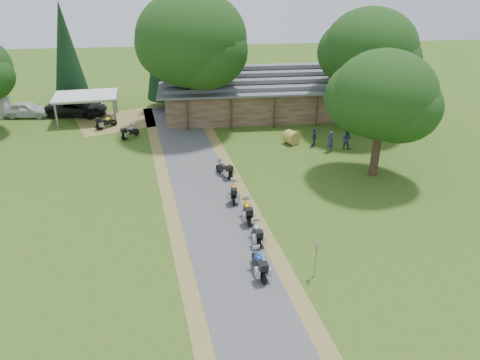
{
  "coord_description": "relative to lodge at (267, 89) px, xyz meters",
  "views": [
    {
      "loc": [
        -1.54,
        -21.29,
        15.43
      ],
      "look_at": [
        1.35,
        5.82,
        1.6
      ],
      "focal_mm": 35.0,
      "sensor_mm": 36.0,
      "label": 1
    }
  ],
  "objects": [
    {
      "name": "ground",
      "position": [
        -6.0,
        -24.0,
        -2.45
      ],
      "size": [
        120.0,
        120.0,
        0.0
      ],
      "primitive_type": "plane",
      "color": "#375819",
      "rests_on": "ground"
    },
    {
      "name": "person_b",
      "position": [
        5.12,
        -10.12,
        -1.44
      ],
      "size": [
        0.71,
        0.66,
        2.02
      ],
      "primitive_type": "imported",
      "rotation": [
        0.0,
        0.0,
        2.54
      ],
      "color": "navy",
      "rests_on": "ground"
    },
    {
      "name": "motorcycle_row_e",
      "position": [
        -5.42,
        -14.28,
        -1.82
      ],
      "size": [
        1.43,
        1.88,
        1.25
      ],
      "primitive_type": null,
      "rotation": [
        0.0,
        0.0,
        2.09
      ],
      "color": "black",
      "rests_on": "ground"
    },
    {
      "name": "motorcycle_carport_a",
      "position": [
        -15.58,
        -3.0,
        -1.81
      ],
      "size": [
        1.89,
        1.59,
        1.29
      ],
      "primitive_type": null,
      "rotation": [
        0.0,
        0.0,
        0.62
      ],
      "color": "#C5BD0E",
      "rests_on": "ground"
    },
    {
      "name": "oak_lodge_right",
      "position": [
        8.01,
        -5.56,
        3.45
      ],
      "size": [
        8.18,
        8.18,
        11.8
      ],
      "primitive_type": null,
      "color": "#123610",
      "rests_on": "ground"
    },
    {
      "name": "motorcycle_row_d",
      "position": [
        -5.05,
        -17.86,
        -1.78
      ],
      "size": [
        0.78,
        2.0,
        1.34
      ],
      "primitive_type": null,
      "rotation": [
        0.0,
        0.0,
        1.5
      ],
      "color": "#DA5728",
      "rests_on": "ground"
    },
    {
      "name": "car_dark_suv",
      "position": [
        -19.0,
        1.08,
        -1.22
      ],
      "size": [
        3.86,
        6.79,
        2.45
      ],
      "primitive_type": "imported",
      "rotation": [
        0.0,
        0.0,
        1.39
      ],
      "color": "black",
      "rests_on": "ground"
    },
    {
      "name": "sign_post",
      "position": [
        -1.67,
        -26.46,
        -1.42
      ],
      "size": [
        0.37,
        0.06,
        2.06
      ],
      "primitive_type": null,
      "color": "gray",
      "rests_on": "ground"
    },
    {
      "name": "driveway",
      "position": [
        -6.5,
        -20.0,
        -2.45
      ],
      "size": [
        51.95,
        51.95,
        0.0
      ],
      "primitive_type": "plane",
      "rotation": [
        0.0,
        0.0,
        0.14
      ],
      "color": "#4F4F51",
      "rests_on": "ground"
    },
    {
      "name": "person_c",
      "position": [
        2.6,
        -9.31,
        -1.49
      ],
      "size": [
        0.58,
        0.66,
        1.92
      ],
      "primitive_type": "imported",
      "rotation": [
        0.0,
        0.0,
        4.29
      ],
      "color": "navy",
      "rests_on": "ground"
    },
    {
      "name": "car_white_sedan",
      "position": [
        -23.85,
        1.08,
        -1.49
      ],
      "size": [
        3.08,
        6.02,
        1.93
      ],
      "primitive_type": "imported",
      "rotation": [
        0.0,
        0.0,
        1.46
      ],
      "color": "silver",
      "rests_on": "ground"
    },
    {
      "name": "lodge",
      "position": [
        0.0,
        0.0,
        0.0
      ],
      "size": [
        21.4,
        9.4,
        4.9
      ],
      "primitive_type": null,
      "color": "brown",
      "rests_on": "ground"
    },
    {
      "name": "hay_bale",
      "position": [
        0.8,
        -8.57,
        -1.88
      ],
      "size": [
        1.49,
        1.45,
        1.14
      ],
      "primitive_type": "cylinder",
      "rotation": [
        1.57,
        0.0,
        0.48
      ],
      "color": "#A4813C",
      "rests_on": "ground"
    },
    {
      "name": "oak_lodge_left",
      "position": [
        -7.33,
        -3.22,
        3.99
      ],
      "size": [
        9.78,
        9.78,
        12.89
      ],
      "primitive_type": null,
      "color": "#123610",
      "rests_on": "ground"
    },
    {
      "name": "oak_driveway",
      "position": [
        5.65,
        -15.17,
        2.49
      ],
      "size": [
        7.28,
        7.28,
        9.89
      ],
      "primitive_type": null,
      "color": "#123610",
      "rests_on": "ground"
    },
    {
      "name": "carport",
      "position": [
        -17.64,
        -0.55,
        -1.18
      ],
      "size": [
        6.15,
        4.38,
        2.53
      ],
      "primitive_type": null,
      "rotation": [
        0.0,
        0.0,
        0.09
      ],
      "color": "silver",
      "rests_on": "ground"
    },
    {
      "name": "motorcycle_row_c",
      "position": [
        -4.44,
        -20.49,
        -1.76
      ],
      "size": [
        0.72,
        2.03,
        1.38
      ],
      "primitive_type": null,
      "rotation": [
        0.0,
        0.0,
        1.6
      ],
      "color": "#D69A07",
      "rests_on": "ground"
    },
    {
      "name": "motorcycle_row_b",
      "position": [
        -4.17,
        -22.89,
        -1.82
      ],
      "size": [
        0.7,
        1.86,
        1.25
      ],
      "primitive_type": null,
      "rotation": [
        0.0,
        0.0,
        1.63
      ],
      "color": "#93969A",
      "rests_on": "ground"
    },
    {
      "name": "cedar_far",
      "position": [
        -19.97,
        4.35,
        2.84
      ],
      "size": [
        3.56,
        3.56,
        10.59
      ],
      "primitive_type": "cone",
      "color": "black",
      "rests_on": "ground"
    },
    {
      "name": "motorcycle_row_a",
      "position": [
        -4.48,
        -25.9,
        -1.77
      ],
      "size": [
        0.94,
        2.08,
        1.37
      ],
      "primitive_type": null,
      "rotation": [
        0.0,
        0.0,
        1.72
      ],
      "color": "navy",
      "rests_on": "ground"
    },
    {
      "name": "cedar_near",
      "position": [
        -10.14,
        2.81,
        3.63
      ],
      "size": [
        3.97,
        3.97,
        12.17
      ],
      "primitive_type": "cone",
      "color": "black",
      "rests_on": "ground"
    },
    {
      "name": "motorcycle_carport_b",
      "position": [
        -13.11,
        -5.74,
        -1.83
      ],
      "size": [
        1.61,
        1.76,
        1.23
      ],
      "primitive_type": null,
      "rotation": [
        0.0,
        0.0,
        0.88
      ],
      "color": "slate",
      "rests_on": "ground"
    },
    {
      "name": "person_a",
      "position": [
        3.59,
        -10.65,
        -1.4
      ],
      "size": [
        0.7,
        0.59,
        2.11
      ],
      "primitive_type": "imported",
      "rotation": [
        0.0,
        0.0,
        3.44
      ],
      "color": "navy",
      "rests_on": "ground"
    }
  ]
}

